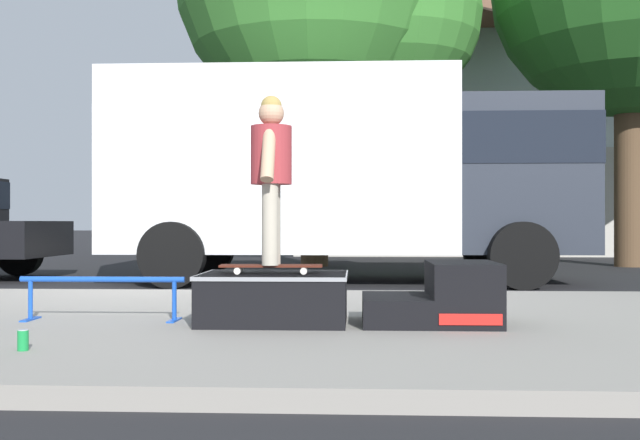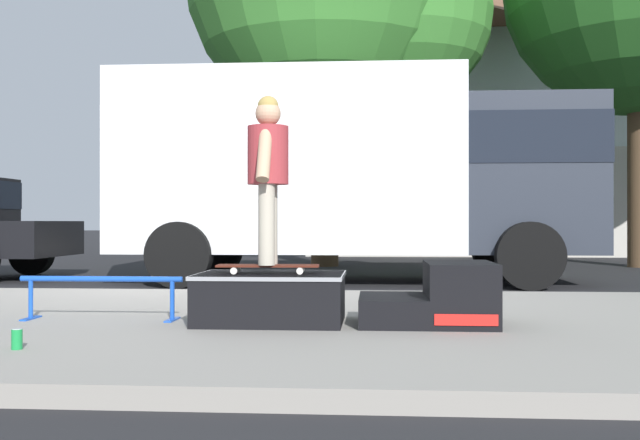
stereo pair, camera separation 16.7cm
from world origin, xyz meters
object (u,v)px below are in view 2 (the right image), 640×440
skater_kid (268,165)px  box_truck (355,168)px  skateboard (268,266)px  kicker_ramp (439,298)px  soda_can (17,339)px  skate_box (271,296)px  grind_rail (101,288)px

skater_kid → box_truck: box_truck is taller
skateboard → kicker_ramp: bearing=1.6°
kicker_ramp → box_truck: size_ratio=0.15×
soda_can → box_truck: size_ratio=0.02×
skate_box → skateboard: (-0.02, -0.04, 0.23)m
grind_rail → skater_kid: 1.65m
grind_rail → skateboard: 1.36m
kicker_ramp → skateboard: 1.32m
skater_kid → kicker_ramp: bearing=1.6°
skateboard → skater_kid: 0.77m
grind_rail → box_truck: 5.86m
skate_box → skateboard: 0.24m
skate_box → grind_rail: bearing=177.4°
grind_rail → skateboard: bearing=-4.2°
skateboard → soda_can: 1.90m
grind_rail → skater_kid: (1.35, -0.10, 0.95)m
skateboard → skater_kid: (0.00, -0.00, 0.77)m
grind_rail → soda_can: (-0.01, -1.38, -0.19)m
skate_box → grind_rail: size_ratio=0.86×
kicker_ramp → grind_rail: (-2.65, 0.06, 0.06)m
soda_can → grind_rail: bearing=89.7°
grind_rail → skate_box: bearing=-2.6°
kicker_ramp → soda_can: bearing=-153.6°
kicker_ramp → grind_rail: kicker_ramp is taller
grind_rail → skateboard: skateboard is taller
skater_kid → box_truck: bearing=84.5°
skater_kid → soda_can: 2.19m
skate_box → skater_kid: (-0.02, -0.04, 1.00)m
skateboard → grind_rail: bearing=175.8°
skate_box → grind_rail: 1.37m
skateboard → skater_kid: size_ratio=0.61×
kicker_ramp → box_truck: bearing=98.0°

